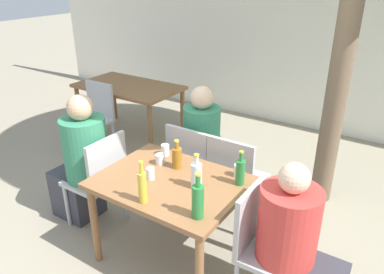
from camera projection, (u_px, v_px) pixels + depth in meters
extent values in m
plane|color=gray|center=(173.00, 256.00, 3.17)|extent=(30.00, 30.00, 0.00)
cube|color=white|center=(315.00, 32.00, 5.17)|extent=(10.00, 0.08, 2.80)
cylinder|color=brown|center=(341.00, 67.00, 3.40)|extent=(0.21, 0.21, 2.80)
cube|color=brown|center=(171.00, 183.00, 2.86)|extent=(1.11, 0.85, 0.04)
cylinder|color=brown|center=(95.00, 225.00, 2.99)|extent=(0.06, 0.06, 0.71)
cylinder|color=brown|center=(152.00, 184.00, 3.54)|extent=(0.06, 0.06, 0.71)
cylinder|color=brown|center=(247.00, 220.00, 3.05)|extent=(0.06, 0.06, 0.71)
cube|color=brown|center=(128.00, 87.00, 5.13)|extent=(1.43, 0.83, 0.04)
cylinder|color=brown|center=(79.00, 111.00, 5.35)|extent=(0.06, 0.06, 0.71)
cylinder|color=brown|center=(150.00, 131.00, 4.69)|extent=(0.06, 0.06, 0.71)
cylinder|color=brown|center=(114.00, 97.00, 5.89)|extent=(0.06, 0.06, 0.71)
cylinder|color=brown|center=(183.00, 114.00, 5.23)|extent=(0.06, 0.06, 0.71)
cube|color=#B2B2B7|center=(94.00, 180.00, 3.42)|extent=(0.44, 0.44, 0.04)
cube|color=#B2B2B7|center=(107.00, 163.00, 3.21)|extent=(0.04, 0.44, 0.45)
cylinder|color=#B2B2B7|center=(97.00, 187.00, 3.75)|extent=(0.04, 0.04, 0.44)
cylinder|color=#B2B2B7|center=(67.00, 205.00, 3.46)|extent=(0.04, 0.04, 0.44)
cylinder|color=#B2B2B7|center=(126.00, 199.00, 3.56)|extent=(0.04, 0.04, 0.44)
cylinder|color=#B2B2B7|center=(96.00, 219.00, 3.27)|extent=(0.04, 0.04, 0.44)
cube|color=#B2B2B7|center=(275.00, 254.00, 2.54)|extent=(0.44, 0.44, 0.04)
cube|color=#B2B2B7|center=(251.00, 215.00, 2.54)|extent=(0.04, 0.44, 0.45)
cylinder|color=#B2B2B7|center=(259.00, 254.00, 2.88)|extent=(0.04, 0.04, 0.44)
cube|color=#B2B2B7|center=(198.00, 166.00, 3.65)|extent=(0.44, 0.44, 0.04)
cube|color=#B2B2B7|center=(186.00, 152.00, 3.40)|extent=(0.44, 0.04, 0.45)
cylinder|color=#B2B2B7|center=(224.00, 184.00, 3.80)|extent=(0.04, 0.04, 0.44)
cylinder|color=#B2B2B7|center=(192.00, 174.00, 3.99)|extent=(0.04, 0.04, 0.44)
cylinder|color=#B2B2B7|center=(204.00, 202.00, 3.51)|extent=(0.04, 0.04, 0.44)
cylinder|color=#B2B2B7|center=(171.00, 190.00, 3.70)|extent=(0.04, 0.04, 0.44)
cube|color=#B2B2B7|center=(239.00, 179.00, 3.43)|extent=(0.44, 0.44, 0.04)
cube|color=#B2B2B7|center=(230.00, 165.00, 3.18)|extent=(0.44, 0.04, 0.45)
cylinder|color=#B2B2B7|center=(264.00, 198.00, 3.58)|extent=(0.04, 0.04, 0.44)
cylinder|color=#B2B2B7|center=(229.00, 186.00, 3.77)|extent=(0.04, 0.04, 0.44)
cylinder|color=#B2B2B7|center=(247.00, 218.00, 3.29)|extent=(0.04, 0.04, 0.44)
cylinder|color=#B2B2B7|center=(210.00, 204.00, 3.48)|extent=(0.04, 0.04, 0.44)
cube|color=#B2B2B7|center=(90.00, 122.00, 4.69)|extent=(0.44, 0.44, 0.04)
cube|color=#B2B2B7|center=(100.00, 99.00, 4.74)|extent=(0.44, 0.04, 0.45)
cylinder|color=#B2B2B7|center=(71.00, 141.00, 4.74)|extent=(0.04, 0.04, 0.44)
cylinder|color=#B2B2B7|center=(92.00, 148.00, 4.55)|extent=(0.04, 0.04, 0.44)
cylinder|color=#B2B2B7|center=(93.00, 131.00, 5.03)|extent=(0.04, 0.04, 0.44)
cylinder|color=#B2B2B7|center=(114.00, 137.00, 4.84)|extent=(0.04, 0.04, 0.44)
cube|color=#383842|center=(78.00, 192.00, 3.64)|extent=(0.40, 0.35, 0.47)
cylinder|color=#337F5B|center=(85.00, 149.00, 3.32)|extent=(0.39, 0.39, 0.58)
sphere|color=tan|center=(80.00, 107.00, 3.15)|extent=(0.23, 0.23, 0.23)
cylinder|color=#C63833|center=(288.00, 225.00, 2.40)|extent=(0.39, 0.39, 0.51)
sphere|color=beige|center=(294.00, 178.00, 2.25)|extent=(0.20, 0.20, 0.20)
cube|color=#383842|center=(211.00, 174.00, 3.94)|extent=(0.32, 0.40, 0.47)
cylinder|color=#337F5B|center=(202.00, 136.00, 3.57)|extent=(0.35, 0.35, 0.57)
sphere|color=beige|center=(202.00, 98.00, 3.41)|extent=(0.22, 0.22, 0.22)
cylinder|color=#287A38|center=(198.00, 202.00, 2.39)|extent=(0.08, 0.08, 0.23)
cylinder|color=#287A38|center=(198.00, 181.00, 2.33)|extent=(0.03, 0.03, 0.08)
cylinder|color=gold|center=(198.00, 174.00, 2.31)|extent=(0.04, 0.04, 0.01)
cylinder|color=#287A38|center=(240.00, 173.00, 2.77)|extent=(0.07, 0.07, 0.20)
cylinder|color=#287A38|center=(241.00, 157.00, 2.71)|extent=(0.03, 0.03, 0.07)
cylinder|color=gold|center=(242.00, 152.00, 2.70)|extent=(0.03, 0.03, 0.01)
cylinder|color=#9E661E|center=(177.00, 158.00, 3.00)|extent=(0.08, 0.08, 0.17)
cylinder|color=#9E661E|center=(177.00, 145.00, 2.96)|extent=(0.03, 0.03, 0.06)
cylinder|color=gold|center=(177.00, 141.00, 2.94)|extent=(0.04, 0.04, 0.01)
cylinder|color=gold|center=(143.00, 188.00, 2.55)|extent=(0.06, 0.06, 0.23)
cylinder|color=gold|center=(141.00, 168.00, 2.48)|extent=(0.02, 0.02, 0.08)
cylinder|color=gold|center=(141.00, 162.00, 2.47)|extent=(0.03, 0.03, 0.01)
cylinder|color=silver|center=(196.00, 176.00, 2.73)|extent=(0.08, 0.08, 0.19)
cylinder|color=silver|center=(196.00, 160.00, 2.67)|extent=(0.03, 0.03, 0.07)
cylinder|color=gold|center=(197.00, 155.00, 2.66)|extent=(0.04, 0.04, 0.01)
cylinder|color=silver|center=(160.00, 159.00, 3.08)|extent=(0.08, 0.08, 0.09)
cylinder|color=silver|center=(165.00, 150.00, 3.22)|extent=(0.07, 0.07, 0.10)
cylinder|color=silver|center=(150.00, 173.00, 2.86)|extent=(0.07, 0.07, 0.09)
cylinder|color=silver|center=(238.00, 170.00, 2.90)|extent=(0.07, 0.07, 0.10)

